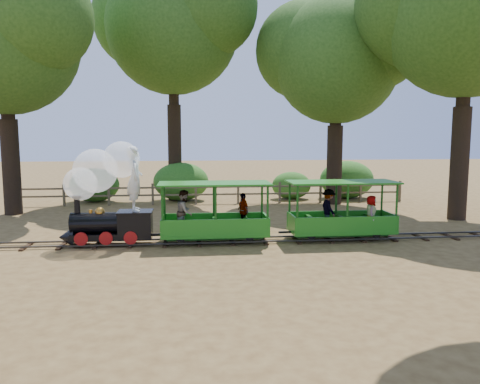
{
  "coord_description": "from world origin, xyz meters",
  "views": [
    {
      "loc": [
        -1.21,
        -13.87,
        3.26
      ],
      "look_at": [
        0.3,
        0.5,
        1.48
      ],
      "focal_mm": 35.0,
      "sensor_mm": 36.0,
      "label": 1
    }
  ],
  "objects": [
    {
      "name": "oak_e",
      "position": [
        8.97,
        3.08,
        7.97
      ],
      "size": [
        7.65,
        6.73,
        10.73
      ],
      "color": "#2D2116",
      "rests_on": "ground"
    },
    {
      "name": "shrub_east",
      "position": [
        6.74,
        9.3,
        0.96
      ],
      "size": [
        2.77,
        2.13,
        1.92
      ],
      "primitive_type": "ellipsoid",
      "color": "#2D6B1E",
      "rests_on": "ground"
    },
    {
      "name": "shrub_mid_e",
      "position": [
        3.85,
        9.3,
        0.69
      ],
      "size": [
        1.99,
        1.53,
        1.38
      ],
      "primitive_type": "ellipsoid",
      "color": "#2D6B1E",
      "rests_on": "ground"
    },
    {
      "name": "shrub_west",
      "position": [
        -5.89,
        9.3,
        0.82
      ],
      "size": [
        2.38,
        1.83,
        1.65
      ],
      "primitive_type": "ellipsoid",
      "color": "#2D6B1E",
      "rests_on": "ground"
    },
    {
      "name": "track",
      "position": [
        0.0,
        0.0,
        0.07
      ],
      "size": [
        22.0,
        1.0,
        0.1
      ],
      "color": "#3F3D3A",
      "rests_on": "ground"
    },
    {
      "name": "oak_nc",
      "position": [
        -2.03,
        9.59,
        8.65
      ],
      "size": [
        7.95,
        6.99,
        11.52
      ],
      "color": "#2D2116",
      "rests_on": "ground"
    },
    {
      "name": "carriage_rear",
      "position": [
        3.42,
        0.04,
        0.76
      ],
      "size": [
        3.33,
        1.41,
        1.73
      ],
      "color": "#227E1B",
      "rests_on": "track"
    },
    {
      "name": "oak_nw",
      "position": [
        -8.53,
        6.08,
        7.25
      ],
      "size": [
        7.34,
        6.46,
        9.9
      ],
      "color": "#2D2116",
      "rests_on": "ground"
    },
    {
      "name": "carriage_front",
      "position": [
        -0.62,
        -0.0,
        0.77
      ],
      "size": [
        3.33,
        1.41,
        1.73
      ],
      "color": "#227E1B",
      "rests_on": "track"
    },
    {
      "name": "shrub_mid_w",
      "position": [
        -1.71,
        9.3,
        0.94
      ],
      "size": [
        2.72,
        2.09,
        1.88
      ],
      "primitive_type": "ellipsoid",
      "color": "#2D6B1E",
      "rests_on": "ground"
    },
    {
      "name": "ground",
      "position": [
        0.0,
        0.0,
        0.0
      ],
      "size": [
        90.0,
        90.0,
        0.0
      ],
      "primitive_type": "plane",
      "color": "olive",
      "rests_on": "ground"
    },
    {
      "name": "locomotive",
      "position": [
        -3.72,
        0.07,
        1.77
      ],
      "size": [
        2.73,
        1.28,
        3.13
      ],
      "color": "black",
      "rests_on": "ground"
    },
    {
      "name": "fence",
      "position": [
        0.0,
        8.0,
        0.58
      ],
      "size": [
        18.1,
        0.1,
        1.0
      ],
      "color": "brown",
      "rests_on": "ground"
    },
    {
      "name": "oak_ne",
      "position": [
        5.47,
        7.58,
        6.92
      ],
      "size": [
        7.22,
        6.36,
        9.52
      ],
      "color": "#2D2116",
      "rests_on": "ground"
    }
  ]
}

